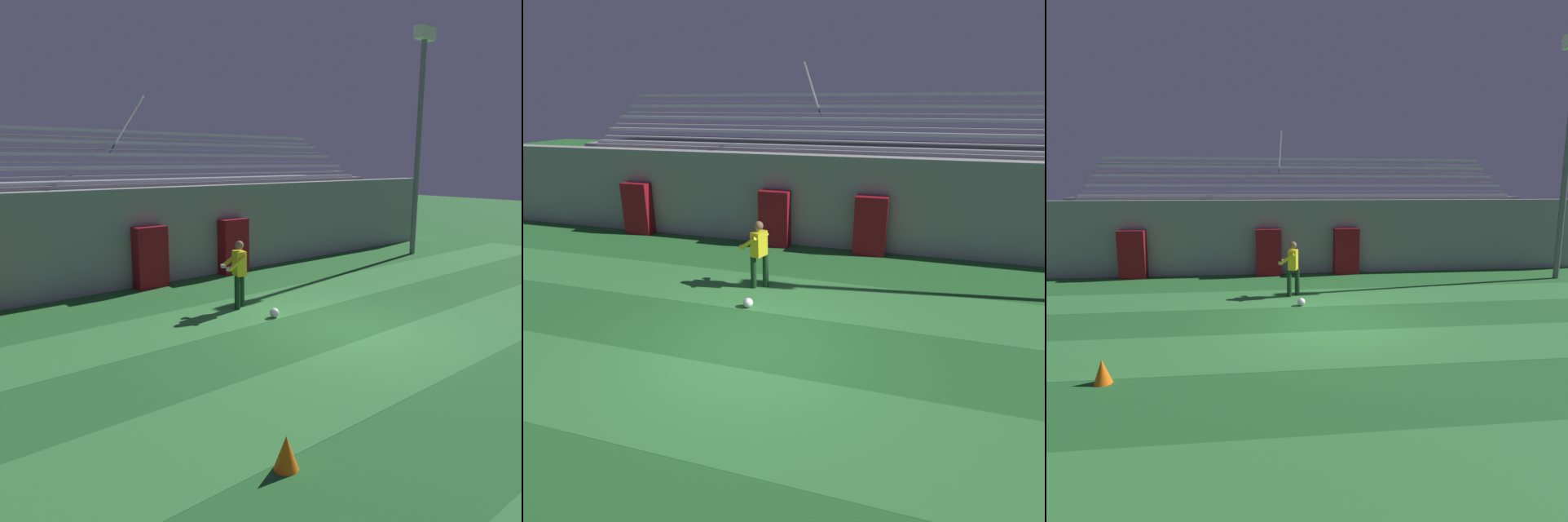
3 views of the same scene
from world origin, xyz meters
The scene contains 10 objects.
ground_plane centered at (0.00, 0.00, 0.00)m, with size 80.00×80.00×0.00m, color #236028.
turf_stripe_mid centered at (0.00, -1.79, 0.00)m, with size 28.00×2.11×0.01m, color #337A38.
turf_stripe_far centered at (0.00, 2.43, 0.00)m, with size 28.00×2.11×0.01m, color #337A38.
back_wall centered at (0.00, 6.50, 1.40)m, with size 24.00×0.60×2.80m, color gray.
padding_pillar_gate_left centered at (-1.47, 5.95, 0.87)m, with size 0.94×0.44×1.74m, color maroon.
padding_pillar_gate_right centered at (1.47, 5.95, 0.87)m, with size 0.94×0.44×1.74m, color maroon.
padding_pillar_far_left centered at (-6.38, 5.95, 0.87)m, with size 0.94×0.44×1.74m, color maroon.
bleacher_stand centered at (0.00, 8.84, 1.50)m, with size 18.00×4.05×5.43m.
goalkeeper centered at (-0.84, 2.68, 0.95)m, with size 0.66×0.68×1.67m.
soccer_ball centered at (-0.69, 1.53, 0.11)m, with size 0.22×0.22×0.22m, color white.
Camera 2 is at (2.56, -6.62, 4.27)m, focal length 30.00 mm.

